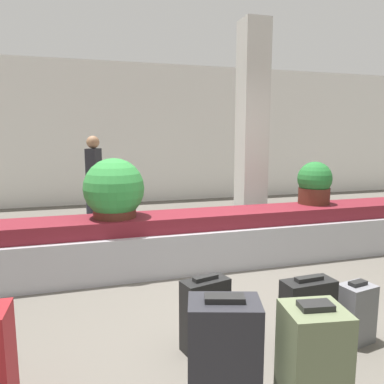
{
  "coord_description": "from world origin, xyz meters",
  "views": [
    {
      "loc": [
        -1.25,
        -2.72,
        1.57
      ],
      "look_at": [
        0.0,
        1.47,
        0.9
      ],
      "focal_mm": 35.0,
      "sensor_mm": 36.0,
      "label": 1
    }
  ],
  "objects_px": {
    "suitcase_8": "(312,374)",
    "potted_plant_0": "(114,190)",
    "pillar": "(252,133)",
    "suitcase_0": "(205,314)",
    "traveler_0": "(94,173)",
    "suitcase_6": "(224,367)",
    "suitcase_5": "(307,315)",
    "suitcase_4": "(356,313)",
    "potted_plant_1": "(314,183)"
  },
  "relations": [
    {
      "from": "suitcase_8",
      "to": "potted_plant_0",
      "type": "distance_m",
      "value": 2.87
    },
    {
      "from": "pillar",
      "to": "suitcase_0",
      "type": "bearing_deg",
      "value": -121.21
    },
    {
      "from": "suitcase_0",
      "to": "traveler_0",
      "type": "xyz_separation_m",
      "value": [
        -0.62,
        4.23,
        0.65
      ]
    },
    {
      "from": "suitcase_6",
      "to": "pillar",
      "type": "bearing_deg",
      "value": 79.88
    },
    {
      "from": "suitcase_6",
      "to": "suitcase_8",
      "type": "distance_m",
      "value": 0.45
    },
    {
      "from": "traveler_0",
      "to": "suitcase_5",
      "type": "bearing_deg",
      "value": 40.4
    },
    {
      "from": "suitcase_4",
      "to": "suitcase_8",
      "type": "distance_m",
      "value": 1.14
    },
    {
      "from": "potted_plant_0",
      "to": "potted_plant_1",
      "type": "bearing_deg",
      "value": 2.02
    },
    {
      "from": "pillar",
      "to": "potted_plant_1",
      "type": "relative_size",
      "value": 5.63
    },
    {
      "from": "suitcase_4",
      "to": "suitcase_8",
      "type": "height_order",
      "value": "suitcase_8"
    },
    {
      "from": "potted_plant_0",
      "to": "traveler_0",
      "type": "bearing_deg",
      "value": 92.99
    },
    {
      "from": "suitcase_4",
      "to": "suitcase_5",
      "type": "bearing_deg",
      "value": 169.23
    },
    {
      "from": "suitcase_0",
      "to": "potted_plant_0",
      "type": "height_order",
      "value": "potted_plant_0"
    },
    {
      "from": "suitcase_5",
      "to": "traveler_0",
      "type": "distance_m",
      "value": 4.7
    },
    {
      "from": "suitcase_0",
      "to": "suitcase_4",
      "type": "relative_size",
      "value": 1.17
    },
    {
      "from": "suitcase_4",
      "to": "suitcase_8",
      "type": "bearing_deg",
      "value": -151.08
    },
    {
      "from": "suitcase_8",
      "to": "suitcase_0",
      "type": "bearing_deg",
      "value": 114.21
    },
    {
      "from": "potted_plant_1",
      "to": "traveler_0",
      "type": "xyz_separation_m",
      "value": [
        -2.78,
        2.38,
        -0.01
      ]
    },
    {
      "from": "suitcase_4",
      "to": "suitcase_6",
      "type": "xyz_separation_m",
      "value": [
        -1.29,
        -0.53,
        0.14
      ]
    },
    {
      "from": "suitcase_0",
      "to": "potted_plant_1",
      "type": "relative_size",
      "value": 0.99
    },
    {
      "from": "traveler_0",
      "to": "potted_plant_1",
      "type": "bearing_deg",
      "value": 73.37
    },
    {
      "from": "potted_plant_1",
      "to": "suitcase_4",
      "type": "bearing_deg",
      "value": -116.35
    },
    {
      "from": "suitcase_4",
      "to": "suitcase_6",
      "type": "distance_m",
      "value": 1.4
    },
    {
      "from": "suitcase_5",
      "to": "suitcase_4",
      "type": "bearing_deg",
      "value": -3.75
    },
    {
      "from": "suitcase_6",
      "to": "traveler_0",
      "type": "xyz_separation_m",
      "value": [
        -0.46,
        4.99,
        0.55
      ]
    },
    {
      "from": "suitcase_5",
      "to": "traveler_0",
      "type": "xyz_separation_m",
      "value": [
        -1.32,
        4.46,
        0.65
      ]
    },
    {
      "from": "suitcase_6",
      "to": "potted_plant_1",
      "type": "height_order",
      "value": "potted_plant_1"
    },
    {
      "from": "potted_plant_0",
      "to": "traveler_0",
      "type": "xyz_separation_m",
      "value": [
        -0.13,
        2.47,
        -0.04
      ]
    },
    {
      "from": "suitcase_4",
      "to": "traveler_0",
      "type": "height_order",
      "value": "traveler_0"
    },
    {
      "from": "pillar",
      "to": "suitcase_0",
      "type": "height_order",
      "value": "pillar"
    },
    {
      "from": "pillar",
      "to": "suitcase_4",
      "type": "height_order",
      "value": "pillar"
    },
    {
      "from": "suitcase_5",
      "to": "potted_plant_1",
      "type": "height_order",
      "value": "potted_plant_1"
    },
    {
      "from": "suitcase_6",
      "to": "traveler_0",
      "type": "distance_m",
      "value": 5.04
    },
    {
      "from": "suitcase_6",
      "to": "suitcase_5",
      "type": "bearing_deg",
      "value": 48.97
    },
    {
      "from": "suitcase_0",
      "to": "potted_plant_0",
      "type": "xyz_separation_m",
      "value": [
        -0.49,
        1.76,
        0.69
      ]
    },
    {
      "from": "pillar",
      "to": "potted_plant_1",
      "type": "xyz_separation_m",
      "value": [
        0.55,
        -0.82,
        -0.67
      ]
    },
    {
      "from": "suitcase_4",
      "to": "potted_plant_1",
      "type": "height_order",
      "value": "potted_plant_1"
    },
    {
      "from": "suitcase_8",
      "to": "potted_plant_0",
      "type": "height_order",
      "value": "potted_plant_0"
    },
    {
      "from": "potted_plant_1",
      "to": "traveler_0",
      "type": "distance_m",
      "value": 3.66
    },
    {
      "from": "suitcase_0",
      "to": "potted_plant_1",
      "type": "height_order",
      "value": "potted_plant_1"
    },
    {
      "from": "suitcase_0",
      "to": "suitcase_6",
      "type": "relative_size",
      "value": 0.74
    },
    {
      "from": "suitcase_8",
      "to": "pillar",
      "type": "bearing_deg",
      "value": 78.49
    },
    {
      "from": "suitcase_4",
      "to": "potted_plant_1",
      "type": "relative_size",
      "value": 0.85
    },
    {
      "from": "suitcase_0",
      "to": "potted_plant_0",
      "type": "relative_size",
      "value": 0.83
    },
    {
      "from": "suitcase_0",
      "to": "suitcase_8",
      "type": "distance_m",
      "value": 0.99
    },
    {
      "from": "suitcase_0",
      "to": "traveler_0",
      "type": "bearing_deg",
      "value": 83.87
    },
    {
      "from": "suitcase_4",
      "to": "traveler_0",
      "type": "distance_m",
      "value": 4.84
    },
    {
      "from": "suitcase_4",
      "to": "potted_plant_1",
      "type": "bearing_deg",
      "value": 53.51
    },
    {
      "from": "suitcase_4",
      "to": "suitcase_8",
      "type": "xyz_separation_m",
      "value": [
        -0.88,
        -0.71,
        0.13
      ]
    },
    {
      "from": "suitcase_0",
      "to": "suitcase_8",
      "type": "relative_size",
      "value": 0.75
    }
  ]
}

